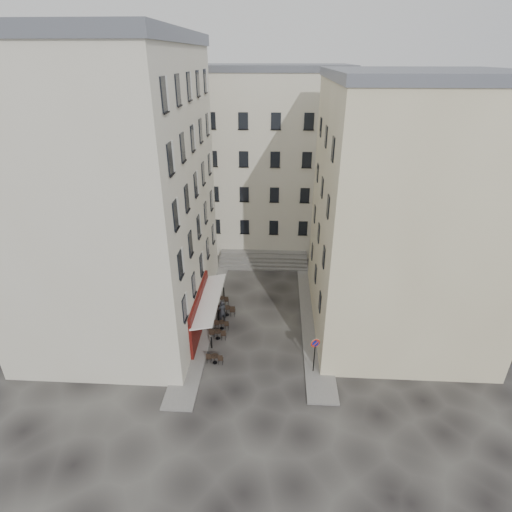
# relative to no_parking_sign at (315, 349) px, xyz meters

# --- Properties ---
(ground) EXTENTS (90.00, 90.00, 0.00)m
(ground) POSITION_rel_no_parking_sign_xyz_m (-4.05, 3.13, -1.99)
(ground) COLOR black
(ground) RESTS_ON ground
(sidewalk_left) EXTENTS (2.00, 22.00, 0.12)m
(sidewalk_left) POSITION_rel_no_parking_sign_xyz_m (-8.55, 7.13, -1.93)
(sidewalk_left) COLOR slate
(sidewalk_left) RESTS_ON ground
(sidewalk_right) EXTENTS (2.00, 18.00, 0.12)m
(sidewalk_right) POSITION_rel_no_parking_sign_xyz_m (0.45, 6.13, -1.93)
(sidewalk_right) COLOR slate
(sidewalk_right) RESTS_ON ground
(building_left) EXTENTS (12.20, 16.20, 20.60)m
(building_left) POSITION_rel_no_parking_sign_xyz_m (-14.55, 6.13, 8.31)
(building_left) COLOR beige
(building_left) RESTS_ON ground
(building_right) EXTENTS (12.20, 14.20, 18.60)m
(building_right) POSITION_rel_no_parking_sign_xyz_m (6.45, 6.63, 7.32)
(building_right) COLOR #C3B591
(building_right) RESTS_ON ground
(building_back) EXTENTS (18.20, 10.20, 18.60)m
(building_back) POSITION_rel_no_parking_sign_xyz_m (-5.05, 22.13, 7.32)
(building_back) COLOR beige
(building_back) RESTS_ON ground
(cafe_storefront) EXTENTS (1.74, 7.30, 3.50)m
(cafe_storefront) POSITION_rel_no_parking_sign_xyz_m (-8.37, 4.13, -0.12)
(cafe_storefront) COLOR #40090A
(cafe_storefront) RESTS_ON ground
(stone_steps) EXTENTS (9.00, 3.15, 0.80)m
(stone_steps) POSITION_rel_no_parking_sign_xyz_m (-4.05, 15.71, -1.59)
(stone_steps) COLOR #605D5B
(stone_steps) RESTS_ON ground
(bollard_near) EXTENTS (0.12, 0.12, 0.98)m
(bollard_near) POSITION_rel_no_parking_sign_xyz_m (-7.30, 2.13, -1.47)
(bollard_near) COLOR black
(bollard_near) RESTS_ON ground
(bollard_mid) EXTENTS (0.12, 0.12, 0.98)m
(bollard_mid) POSITION_rel_no_parking_sign_xyz_m (-7.30, 5.63, -1.47)
(bollard_mid) COLOR black
(bollard_mid) RESTS_ON ground
(bollard_far) EXTENTS (0.12, 0.12, 0.98)m
(bollard_far) POSITION_rel_no_parking_sign_xyz_m (-7.30, 9.13, -1.47)
(bollard_far) COLOR black
(bollard_far) RESTS_ON ground
(no_parking_sign) EXTENTS (0.62, 0.23, 2.81)m
(no_parking_sign) POSITION_rel_no_parking_sign_xyz_m (0.00, 0.00, 0.00)
(no_parking_sign) COLOR black
(no_parking_sign) RESTS_ON ground
(bistro_table_a) EXTENTS (1.18, 0.55, 0.83)m
(bistro_table_a) POSITION_rel_no_parking_sign_xyz_m (-6.82, 0.54, -1.57)
(bistro_table_a) COLOR black
(bistro_table_a) RESTS_ON ground
(bistro_table_b) EXTENTS (1.28, 0.60, 0.90)m
(bistro_table_b) POSITION_rel_no_parking_sign_xyz_m (-6.99, 3.23, -1.54)
(bistro_table_b) COLOR black
(bistro_table_b) RESTS_ON ground
(bistro_table_c) EXTENTS (1.15, 0.54, 0.81)m
(bistro_table_c) POSITION_rel_no_parking_sign_xyz_m (-6.86, 4.51, -1.58)
(bistro_table_c) COLOR black
(bistro_table_c) RESTS_ON ground
(bistro_table_d) EXTENTS (1.42, 0.66, 1.00)m
(bistro_table_d) POSITION_rel_no_parking_sign_xyz_m (-6.68, 6.34, -1.48)
(bistro_table_d) COLOR black
(bistro_table_d) RESTS_ON ground
(bistro_table_e) EXTENTS (1.21, 0.57, 0.85)m
(bistro_table_e) POSITION_rel_no_parking_sign_xyz_m (-7.32, 7.95, -1.56)
(bistro_table_e) COLOR black
(bistro_table_e) RESTS_ON ground
(pedestrian) EXTENTS (0.83, 0.75, 1.91)m
(pedestrian) POSITION_rel_no_parking_sign_xyz_m (-6.95, 5.53, -1.04)
(pedestrian) COLOR black
(pedestrian) RESTS_ON ground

